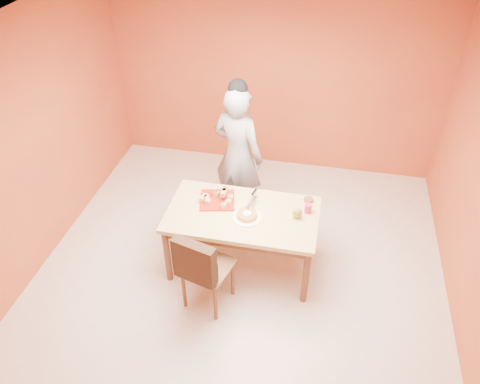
% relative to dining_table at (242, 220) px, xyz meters
% --- Properties ---
extents(floor, '(5.00, 5.00, 0.00)m').
position_rel_dining_table_xyz_m(floor, '(0.00, -0.30, -0.67)').
color(floor, beige).
rests_on(floor, ground).
extents(ceiling, '(5.00, 5.00, 0.00)m').
position_rel_dining_table_xyz_m(ceiling, '(0.00, -0.30, 2.03)').
color(ceiling, silver).
rests_on(ceiling, wall_back).
extents(wall_back, '(4.50, 0.00, 4.50)m').
position_rel_dining_table_xyz_m(wall_back, '(0.00, 2.20, 0.68)').
color(wall_back, '#BA582B').
rests_on(wall_back, floor).
extents(wall_left, '(0.00, 5.00, 5.00)m').
position_rel_dining_table_xyz_m(wall_left, '(-2.25, -0.30, 0.68)').
color(wall_left, '#BA582B').
rests_on(wall_left, floor).
extents(dining_table, '(1.60, 0.90, 0.76)m').
position_rel_dining_table_xyz_m(dining_table, '(0.00, 0.00, 0.00)').
color(dining_table, '#D0BC6D').
rests_on(dining_table, floor).
extents(dining_chair, '(0.57, 0.64, 1.00)m').
position_rel_dining_table_xyz_m(dining_chair, '(-0.24, -0.61, -0.15)').
color(dining_chair, brown).
rests_on(dining_chair, floor).
extents(pastry_pile, '(0.33, 0.33, 0.11)m').
position_rel_dining_table_xyz_m(pastry_pile, '(-0.31, 0.15, 0.17)').
color(pastry_pile, tan).
rests_on(pastry_pile, pastry_platter).
extents(person, '(0.76, 0.62, 1.78)m').
position_rel_dining_table_xyz_m(person, '(-0.23, 0.88, 0.23)').
color(person, gray).
rests_on(person, floor).
extents(pastry_platter, '(0.44, 0.44, 0.02)m').
position_rel_dining_table_xyz_m(pastry_platter, '(-0.31, 0.15, 0.11)').
color(pastry_platter, '#9B1C0E').
rests_on(pastry_platter, dining_table).
extents(red_dinner_plate, '(0.31, 0.31, 0.02)m').
position_rel_dining_table_xyz_m(red_dinner_plate, '(-0.30, 0.21, 0.10)').
color(red_dinner_plate, '#9B1C0E').
rests_on(red_dinner_plate, dining_table).
extents(white_cake_plate, '(0.32, 0.32, 0.01)m').
position_rel_dining_table_xyz_m(white_cake_plate, '(0.06, -0.06, 0.10)').
color(white_cake_plate, white).
rests_on(white_cake_plate, dining_table).
extents(sponge_cake, '(0.27, 0.27, 0.05)m').
position_rel_dining_table_xyz_m(sponge_cake, '(0.06, -0.06, 0.13)').
color(sponge_cake, gold).
rests_on(sponge_cake, white_cake_plate).
extents(cake_server, '(0.10, 0.23, 0.01)m').
position_rel_dining_table_xyz_m(cake_server, '(0.07, 0.12, 0.16)').
color(cake_server, silver).
rests_on(cake_server, sponge_cake).
extents(egg_ornament, '(0.12, 0.11, 0.13)m').
position_rel_dining_table_xyz_m(egg_ornament, '(0.57, 0.04, 0.16)').
color(egg_ornament, olive).
rests_on(egg_ornament, dining_table).
extents(magenta_glass, '(0.08, 0.08, 0.11)m').
position_rel_dining_table_xyz_m(magenta_glass, '(0.67, 0.15, 0.15)').
color(magenta_glass, '#CC1E5D').
rests_on(magenta_glass, dining_table).
extents(checker_tin, '(0.12, 0.12, 0.03)m').
position_rel_dining_table_xyz_m(checker_tin, '(0.66, 0.35, 0.11)').
color(checker_tin, '#38220F').
rests_on(checker_tin, dining_table).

